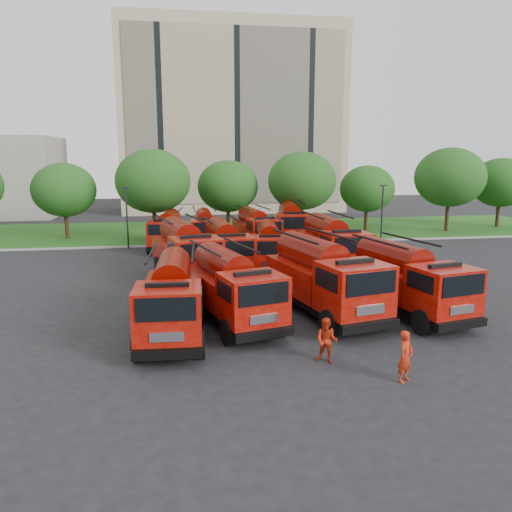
{
  "coord_description": "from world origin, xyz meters",
  "views": [
    {
      "loc": [
        -5.88,
        -24.56,
        7.49
      ],
      "look_at": [
        -1.44,
        3.67,
        1.8
      ],
      "focal_mm": 35.0,
      "sensor_mm": 36.0,
      "label": 1
    }
  ],
  "objects_px": {
    "fire_truck_2": "(323,278)",
    "fire_truck_6": "(269,247)",
    "fire_truck_0": "(172,298)",
    "fire_truck_3": "(407,280)",
    "firefighter_1": "(326,362)",
    "firefighter_3": "(376,302)",
    "fire_truck_5": "(225,248)",
    "fire_truck_9": "(205,229)",
    "firefighter_5": "(344,277)",
    "firefighter_2": "(449,325)",
    "firefighter_0": "(404,381)",
    "fire_truck_1": "(232,287)",
    "fire_truck_7": "(331,245)",
    "fire_truck_8": "(168,231)",
    "fire_truck_11": "(291,225)",
    "firefighter_4": "(225,308)",
    "fire_truck_4": "(185,251)",
    "fire_truck_10": "(256,229)"
  },
  "relations": [
    {
      "from": "fire_truck_2",
      "to": "fire_truck_6",
      "type": "xyz_separation_m",
      "value": [
        -0.79,
        9.89,
        -0.26
      ]
    },
    {
      "from": "fire_truck_0",
      "to": "fire_truck_3",
      "type": "distance_m",
      "value": 11.19
    },
    {
      "from": "fire_truck_2",
      "to": "firefighter_1",
      "type": "bearing_deg",
      "value": -117.94
    },
    {
      "from": "fire_truck_0",
      "to": "firefighter_1",
      "type": "height_order",
      "value": "fire_truck_0"
    },
    {
      "from": "fire_truck_6",
      "to": "firefighter_1",
      "type": "xyz_separation_m",
      "value": [
        -0.7,
        -15.47,
        -1.57
      ]
    },
    {
      "from": "firefighter_3",
      "to": "fire_truck_5",
      "type": "bearing_deg",
      "value": -47.37
    },
    {
      "from": "fire_truck_9",
      "to": "firefighter_5",
      "type": "bearing_deg",
      "value": -55.55
    },
    {
      "from": "firefighter_5",
      "to": "fire_truck_6",
      "type": "bearing_deg",
      "value": 1.61
    },
    {
      "from": "firefighter_1",
      "to": "firefighter_2",
      "type": "distance_m",
      "value": 7.42
    },
    {
      "from": "fire_truck_5",
      "to": "firefighter_0",
      "type": "distance_m",
      "value": 17.47
    },
    {
      "from": "fire_truck_2",
      "to": "firefighter_5",
      "type": "bearing_deg",
      "value": 50.68
    },
    {
      "from": "fire_truck_1",
      "to": "fire_truck_7",
      "type": "bearing_deg",
      "value": 35.79
    },
    {
      "from": "fire_truck_8",
      "to": "firefighter_3",
      "type": "bearing_deg",
      "value": -49.71
    },
    {
      "from": "fire_truck_3",
      "to": "fire_truck_5",
      "type": "height_order",
      "value": "fire_truck_5"
    },
    {
      "from": "fire_truck_6",
      "to": "firefighter_0",
      "type": "relative_size",
      "value": 3.95
    },
    {
      "from": "fire_truck_1",
      "to": "fire_truck_6",
      "type": "relative_size",
      "value": 1.08
    },
    {
      "from": "fire_truck_8",
      "to": "fire_truck_9",
      "type": "relative_size",
      "value": 1.03
    },
    {
      "from": "fire_truck_11",
      "to": "firefighter_1",
      "type": "bearing_deg",
      "value": -92.53
    },
    {
      "from": "firefighter_5",
      "to": "fire_truck_0",
      "type": "bearing_deg",
      "value": 72.95
    },
    {
      "from": "fire_truck_6",
      "to": "firefighter_4",
      "type": "relative_size",
      "value": 4.64
    },
    {
      "from": "fire_truck_6",
      "to": "firefighter_2",
      "type": "bearing_deg",
      "value": -56.88
    },
    {
      "from": "fire_truck_7",
      "to": "firefighter_0",
      "type": "bearing_deg",
      "value": -100.87
    },
    {
      "from": "firefighter_2",
      "to": "firefighter_4",
      "type": "relative_size",
      "value": 0.97
    },
    {
      "from": "fire_truck_9",
      "to": "fire_truck_11",
      "type": "distance_m",
      "value": 7.35
    },
    {
      "from": "fire_truck_3",
      "to": "fire_truck_7",
      "type": "distance_m",
      "value": 9.36
    },
    {
      "from": "fire_truck_6",
      "to": "fire_truck_8",
      "type": "distance_m",
      "value": 11.32
    },
    {
      "from": "fire_truck_4",
      "to": "firefighter_1",
      "type": "xyz_separation_m",
      "value": [
        4.91,
        -13.62,
        -1.81
      ]
    },
    {
      "from": "fire_truck_7",
      "to": "fire_truck_8",
      "type": "distance_m",
      "value": 14.79
    },
    {
      "from": "fire_truck_0",
      "to": "firefighter_5",
      "type": "xyz_separation_m",
      "value": [
        10.7,
        9.05,
        -1.66
      ]
    },
    {
      "from": "fire_truck_6",
      "to": "firefighter_1",
      "type": "height_order",
      "value": "fire_truck_6"
    },
    {
      "from": "firefighter_4",
      "to": "firefighter_0",
      "type": "bearing_deg",
      "value": -177.84
    },
    {
      "from": "fire_truck_4",
      "to": "fire_truck_9",
      "type": "relative_size",
      "value": 1.22
    },
    {
      "from": "fire_truck_10",
      "to": "firefighter_4",
      "type": "bearing_deg",
      "value": -111.46
    },
    {
      "from": "firefighter_3",
      "to": "firefighter_5",
      "type": "relative_size",
      "value": 1.05
    },
    {
      "from": "fire_truck_7",
      "to": "firefighter_1",
      "type": "height_order",
      "value": "fire_truck_7"
    },
    {
      "from": "fire_truck_8",
      "to": "firefighter_0",
      "type": "height_order",
      "value": "fire_truck_8"
    },
    {
      "from": "firefighter_5",
      "to": "firefighter_1",
      "type": "bearing_deg",
      "value": 101.15
    },
    {
      "from": "firefighter_0",
      "to": "firefighter_5",
      "type": "relative_size",
      "value": 1.16
    },
    {
      "from": "fire_truck_3",
      "to": "fire_truck_7",
      "type": "xyz_separation_m",
      "value": [
        -0.84,
        9.32,
        0.11
      ]
    },
    {
      "from": "firefighter_1",
      "to": "fire_truck_6",
      "type": "bearing_deg",
      "value": 118.82
    },
    {
      "from": "fire_truck_8",
      "to": "firefighter_5",
      "type": "distance_m",
      "value": 16.25
    },
    {
      "from": "fire_truck_2",
      "to": "firefighter_1",
      "type": "xyz_separation_m",
      "value": [
        -1.49,
        -5.57,
        -1.83
      ]
    },
    {
      "from": "fire_truck_1",
      "to": "firefighter_0",
      "type": "height_order",
      "value": "fire_truck_1"
    },
    {
      "from": "fire_truck_3",
      "to": "fire_truck_11",
      "type": "height_order",
      "value": "fire_truck_11"
    },
    {
      "from": "fire_truck_2",
      "to": "firefighter_2",
      "type": "xyz_separation_m",
      "value": [
        5.24,
        -2.45,
        -1.83
      ]
    },
    {
      "from": "fire_truck_2",
      "to": "fire_truck_5",
      "type": "bearing_deg",
      "value": 99.5
    },
    {
      "from": "fire_truck_9",
      "to": "firefighter_1",
      "type": "height_order",
      "value": "fire_truck_9"
    },
    {
      "from": "fire_truck_1",
      "to": "fire_truck_5",
      "type": "bearing_deg",
      "value": 71.6
    },
    {
      "from": "fire_truck_0",
      "to": "firefighter_0",
      "type": "bearing_deg",
      "value": -33.57
    },
    {
      "from": "firefighter_0",
      "to": "fire_truck_4",
      "type": "bearing_deg",
      "value": 77.36
    }
  ]
}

